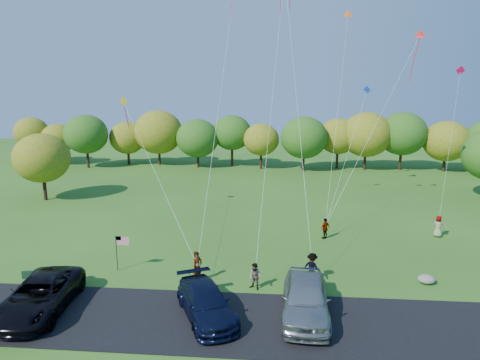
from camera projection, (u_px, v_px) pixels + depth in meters
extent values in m
plane|color=#305A19|center=(242.00, 286.00, 25.25)|extent=(140.00, 140.00, 0.00)
cube|color=black|center=(236.00, 321.00, 21.35)|extent=(44.00, 6.00, 0.06)
cylinder|color=#341E13|center=(35.00, 154.00, 66.25)|extent=(0.36, 0.36, 2.79)
ellipsoid|color=#2C5E19|center=(32.00, 132.00, 65.52)|extent=(6.31, 6.31, 5.68)
cylinder|color=#341E13|center=(63.00, 159.00, 62.81)|extent=(0.36, 0.36, 2.44)
ellipsoid|color=#326B1A|center=(61.00, 139.00, 62.20)|extent=(5.11, 5.11, 4.60)
cylinder|color=#341E13|center=(102.00, 155.00, 65.50)|extent=(0.36, 0.36, 2.57)
ellipsoid|color=#326B1A|center=(100.00, 133.00, 64.77)|extent=(6.71, 6.71, 6.04)
cylinder|color=#341E13|center=(131.00, 158.00, 62.57)|extent=(0.36, 0.36, 2.86)
ellipsoid|color=#2C5E19|center=(130.00, 133.00, 61.81)|extent=(6.62, 6.62, 5.96)
cylinder|color=#341E13|center=(160.00, 157.00, 63.37)|extent=(0.36, 0.36, 2.66)
ellipsoid|color=#2C5E19|center=(159.00, 135.00, 62.68)|extent=(5.93, 5.93, 5.33)
cylinder|color=#341E13|center=(191.00, 161.00, 61.78)|extent=(0.36, 0.36, 2.20)
ellipsoid|color=#2C5E19|center=(191.00, 143.00, 61.21)|extent=(4.80, 4.80, 4.32)
cylinder|color=#341E13|center=(230.00, 158.00, 62.83)|extent=(0.36, 0.36, 2.65)
ellipsoid|color=#326B1A|center=(230.00, 133.00, 62.07)|extent=(7.07, 7.07, 6.36)
cylinder|color=#341E13|center=(262.00, 159.00, 61.48)|extent=(0.36, 0.36, 2.85)
ellipsoid|color=#326B1A|center=(262.00, 133.00, 60.69)|extent=(6.96, 6.96, 6.27)
cylinder|color=#341E13|center=(302.00, 158.00, 61.96)|extent=(0.36, 0.36, 2.85)
ellipsoid|color=#326B1A|center=(303.00, 132.00, 61.17)|extent=(7.16, 7.16, 6.45)
cylinder|color=#341E13|center=(329.00, 160.00, 61.72)|extent=(0.36, 0.36, 2.37)
ellipsoid|color=#326B1A|center=(330.00, 138.00, 61.03)|extent=(6.39, 6.39, 5.75)
cylinder|color=#341E13|center=(367.00, 160.00, 62.01)|extent=(0.36, 0.36, 2.46)
ellipsoid|color=#2C5E19|center=(368.00, 137.00, 61.32)|extent=(6.20, 6.20, 5.58)
cylinder|color=#341E13|center=(403.00, 160.00, 61.80)|extent=(0.36, 0.36, 2.45)
ellipsoid|color=#326B1A|center=(405.00, 136.00, 61.05)|extent=(7.08, 7.08, 6.37)
cylinder|color=#341E13|center=(436.00, 160.00, 61.42)|extent=(0.36, 0.36, 2.50)
ellipsoid|color=#2C5E19|center=(439.00, 136.00, 60.67)|extent=(7.05, 7.05, 6.35)
cylinder|color=#341E13|center=(45.00, 188.00, 44.32)|extent=(0.36, 0.36, 2.60)
ellipsoid|color=#326B1A|center=(42.00, 158.00, 43.66)|extent=(5.60, 5.60, 5.04)
imported|color=black|center=(40.00, 295.00, 22.11)|extent=(3.43, 6.51, 1.75)
imported|color=black|center=(206.00, 303.00, 21.56)|extent=(4.28, 5.79, 1.56)
imported|color=gray|center=(306.00, 298.00, 21.60)|extent=(2.64, 5.99, 2.00)
imported|color=#4C4C59|center=(197.00, 267.00, 25.62)|extent=(0.78, 0.83, 1.90)
imported|color=#4C4C59|center=(255.00, 276.00, 24.66)|extent=(0.97, 0.91, 1.58)
imported|color=#4C4C59|center=(312.00, 267.00, 25.73)|extent=(1.31, 1.12, 1.76)
imported|color=#4C4C59|center=(325.00, 228.00, 33.01)|extent=(0.97, 0.94, 1.63)
imported|color=#4C4C59|center=(438.00, 226.00, 33.36)|extent=(0.96, 0.76, 1.71)
cube|color=#173F21|center=(38.00, 277.00, 25.49)|extent=(1.62, 0.48, 0.05)
cube|color=#173F21|center=(36.00, 274.00, 25.27)|extent=(1.60, 0.42, 0.50)
cube|color=#173F21|center=(28.00, 280.00, 25.59)|extent=(0.16, 0.41, 0.38)
cube|color=#173F21|center=(50.00, 281.00, 25.47)|extent=(0.16, 0.41, 0.38)
cylinder|color=blue|center=(70.00, 276.00, 25.37)|extent=(0.67, 0.67, 1.01)
cylinder|color=black|center=(117.00, 253.00, 27.14)|extent=(0.05, 0.05, 2.33)
cube|color=red|center=(122.00, 241.00, 26.93)|extent=(0.84, 0.56, 0.02)
cube|color=navy|center=(118.00, 238.00, 26.92)|extent=(0.34, 0.02, 0.26)
ellipsoid|color=gray|center=(312.00, 281.00, 25.08)|extent=(1.33, 1.04, 0.66)
ellipsoid|color=gray|center=(427.00, 279.00, 25.50)|extent=(1.03, 0.86, 0.54)
cone|color=#F0580F|center=(348.00, 14.00, 34.36)|extent=(0.90, 0.48, 0.80)
cone|color=red|center=(420.00, 35.00, 33.91)|extent=(1.09, 0.84, 0.88)
cube|color=#C20D41|center=(460.00, 70.00, 30.15)|extent=(0.66, 0.20, 0.64)
cube|color=gold|center=(123.00, 101.00, 35.75)|extent=(0.80, 0.41, 0.84)
cube|color=#1136AE|center=(367.00, 90.00, 40.08)|extent=(0.59, 0.56, 0.75)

